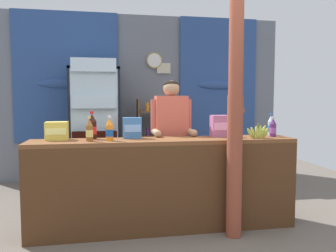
# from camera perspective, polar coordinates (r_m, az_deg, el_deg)

# --- Properties ---
(ground_plane) EXTENTS (7.39, 7.39, 0.00)m
(ground_plane) POSITION_cam_1_polar(r_m,az_deg,el_deg) (4.37, -1.92, -13.63)
(ground_plane) COLOR #665B51
(back_wall_curtained) EXTENTS (4.94, 0.22, 2.81)m
(back_wall_curtained) POSITION_cam_1_polar(r_m,az_deg,el_deg) (5.89, -4.55, 5.39)
(back_wall_curtained) COLOR slate
(back_wall_curtained) RESTS_ON ground
(stall_counter) EXTENTS (2.75, 0.46, 0.95)m
(stall_counter) POSITION_cam_1_polar(r_m,az_deg,el_deg) (3.44, -0.34, -8.77)
(stall_counter) COLOR brown
(stall_counter) RESTS_ON ground
(timber_post) EXTENTS (0.17, 0.15, 2.80)m
(timber_post) POSITION_cam_1_polar(r_m,az_deg,el_deg) (3.30, 11.44, 4.11)
(timber_post) COLOR brown
(timber_post) RESTS_ON ground
(drink_fridge) EXTENTS (0.77, 0.70, 1.97)m
(drink_fridge) POSITION_cam_1_polar(r_m,az_deg,el_deg) (5.37, -12.32, 1.46)
(drink_fridge) COLOR black
(drink_fridge) RESTS_ON ground
(bottle_shelf_rack) EXTENTS (0.48, 0.28, 1.37)m
(bottle_shelf_rack) POSITION_cam_1_polar(r_m,az_deg,el_deg) (5.61, -2.83, -2.14)
(bottle_shelf_rack) COLOR brown
(bottle_shelf_rack) RESTS_ON ground
(plastic_lawn_chair) EXTENTS (0.59, 0.59, 0.86)m
(plastic_lawn_chair) POSITION_cam_1_polar(r_m,az_deg,el_deg) (5.26, 9.26, -5.04)
(plastic_lawn_chair) COLOR #E5563D
(plastic_lawn_chair) RESTS_ON ground
(shopkeeper) EXTENTS (0.48, 0.42, 1.58)m
(shopkeeper) POSITION_cam_1_polar(r_m,az_deg,el_deg) (3.92, 0.57, -0.87)
(shopkeeper) COLOR #28282D
(shopkeeper) RESTS_ON ground
(soda_bottle_cola) EXTENTS (0.09, 0.09, 0.29)m
(soda_bottle_cola) POSITION_cam_1_polar(r_m,az_deg,el_deg) (3.55, -12.83, -0.20)
(soda_bottle_cola) COLOR black
(soda_bottle_cola) RESTS_ON stall_counter
(soda_bottle_water) EXTENTS (0.07, 0.07, 0.25)m
(soda_bottle_water) POSITION_cam_1_polar(r_m,az_deg,el_deg) (4.01, 17.15, 0.02)
(soda_bottle_water) COLOR silver
(soda_bottle_water) RESTS_ON stall_counter
(soda_bottle_orange_soda) EXTENTS (0.08, 0.08, 0.25)m
(soda_bottle_orange_soda) POSITION_cam_1_polar(r_m,az_deg,el_deg) (3.36, -9.95, -0.69)
(soda_bottle_orange_soda) COLOR orange
(soda_bottle_orange_soda) RESTS_ON stall_counter
(soda_bottle_iced_tea) EXTENTS (0.07, 0.07, 0.25)m
(soda_bottle_iced_tea) POSITION_cam_1_polar(r_m,az_deg,el_deg) (3.36, -13.27, -0.77)
(soda_bottle_iced_tea) COLOR brown
(soda_bottle_iced_tea) RESTS_ON stall_counter
(soda_bottle_grape_soda) EXTENTS (0.07, 0.07, 0.22)m
(soda_bottle_grape_soda) POSITION_cam_1_polar(r_m,az_deg,el_deg) (3.86, 17.50, -0.35)
(soda_bottle_grape_soda) COLOR #56286B
(soda_bottle_grape_soda) RESTS_ON stall_counter
(snack_box_wafer) EXTENTS (0.19, 0.14, 0.24)m
(snack_box_wafer) POSITION_cam_1_polar(r_m,az_deg,el_deg) (3.73, 8.84, 0.01)
(snack_box_wafer) COLOR #B76699
(snack_box_wafer) RESTS_ON stall_counter
(snack_box_instant_noodle) EXTENTS (0.22, 0.16, 0.18)m
(snack_box_instant_noodle) POSITION_cam_1_polar(r_m,az_deg,el_deg) (3.56, -18.46, -0.80)
(snack_box_instant_noodle) COLOR #EAD14C
(snack_box_instant_noodle) RESTS_ON stall_counter
(snack_box_biscuit) EXTENTS (0.19, 0.11, 0.22)m
(snack_box_biscuit) POSITION_cam_1_polar(r_m,az_deg,el_deg) (3.54, -6.13, -0.33)
(snack_box_biscuit) COLOR #3D75B7
(snack_box_biscuit) RESTS_ON stall_counter
(banana_bunch) EXTENTS (0.26, 0.07, 0.16)m
(banana_bunch) POSITION_cam_1_polar(r_m,az_deg,el_deg) (3.67, 15.16, -1.04)
(banana_bunch) COLOR #B7C647
(banana_bunch) RESTS_ON stall_counter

